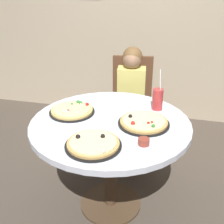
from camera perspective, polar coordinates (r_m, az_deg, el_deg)
ground_plane at (r=2.41m, az=-0.30°, el=-17.92°), size 8.00×8.00×0.00m
dining_table at (r=2.02m, az=-0.34°, el=-4.68°), size 1.11×1.11×0.75m
chair_wooden at (r=2.90m, az=3.94°, el=2.61°), size 0.45×0.45×0.95m
diner_child at (r=2.75m, az=3.67°, el=0.24°), size 0.30×0.42×1.08m
pizza_veggie at (r=1.94m, az=6.35°, el=-2.06°), size 0.35×0.35×0.05m
pizza_cheese at (r=2.11m, az=-8.01°, el=0.29°), size 0.33×0.33×0.05m
pizza_pepperoni at (r=1.69m, az=-3.78°, el=-6.40°), size 0.34×0.34×0.05m
soda_cup at (r=2.15m, az=9.13°, el=2.56°), size 0.08×0.08×0.31m
sauce_bowl at (r=1.71m, az=6.38°, el=-5.93°), size 0.07×0.07×0.04m
plate_small at (r=2.18m, az=1.42°, el=1.05°), size 0.18×0.18×0.01m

